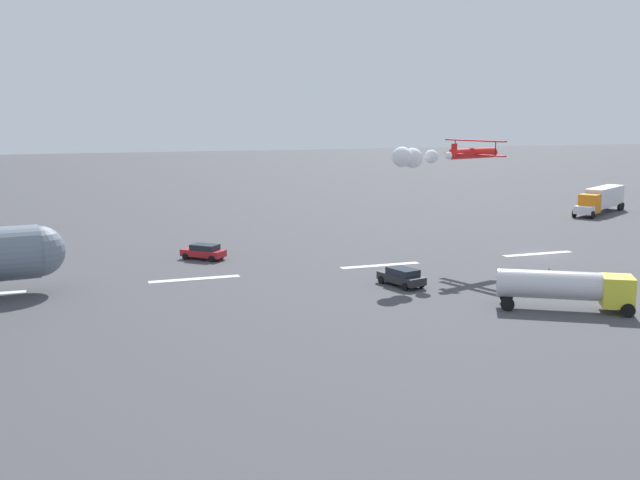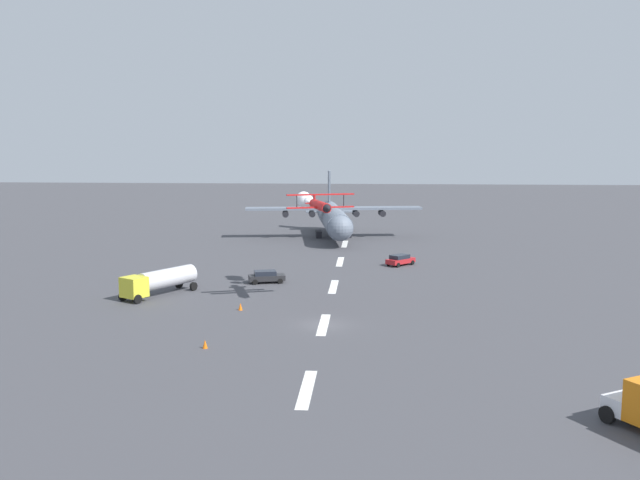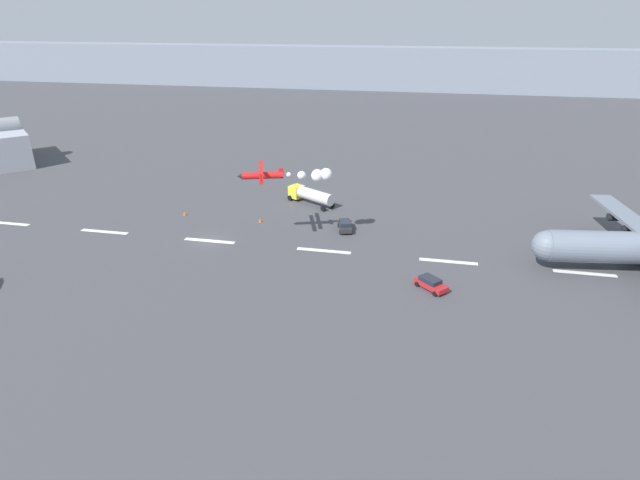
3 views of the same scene
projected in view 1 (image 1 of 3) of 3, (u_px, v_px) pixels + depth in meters
name	position (u px, v px, depth m)	size (l,w,h in m)	color
ground_plane	(538.00, 254.00, 76.40)	(440.00, 440.00, 0.00)	#424247
runway_stripe_4	(538.00, 254.00, 76.40)	(8.00, 0.90, 0.01)	white
runway_stripe_5	(380.00, 265.00, 70.60)	(8.00, 0.90, 0.01)	white
runway_stripe_6	(195.00, 279.00, 64.80)	(8.00, 0.90, 0.01)	white
stunt_biplane_red	(434.00, 156.00, 67.93)	(13.28, 7.06, 2.36)	red
semi_truck_orange	(601.00, 199.00, 107.27)	(13.32, 9.65, 3.70)	silver
fuel_tanker_truck	(566.00, 287.00, 54.35)	(9.48, 7.17, 2.90)	yellow
followme_car_yellow	(204.00, 251.00, 73.39)	(4.41, 4.30, 1.52)	#B21E23
airport_staff_sedan	(402.00, 276.00, 62.10)	(2.92, 4.71, 1.52)	#262628
traffic_cone_far	(549.00, 271.00, 66.30)	(0.44, 0.44, 0.75)	orange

